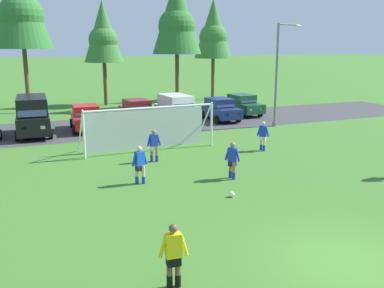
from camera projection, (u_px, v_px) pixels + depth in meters
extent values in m
plane|color=#3D7028|center=(163.00, 146.00, 25.18)|extent=(400.00, 400.00, 0.00)
cube|color=#3D3D3F|center=(131.00, 125.00, 31.63)|extent=(52.00, 8.40, 0.01)
sphere|color=white|center=(232.00, 194.00, 16.68)|extent=(0.22, 0.22, 0.22)
sphere|color=black|center=(232.00, 194.00, 16.68)|extent=(0.08, 0.08, 0.08)
sphere|color=red|center=(233.00, 194.00, 16.71)|extent=(0.07, 0.07, 0.07)
cylinder|color=white|center=(211.00, 125.00, 25.00)|extent=(0.12, 0.12, 2.44)
cylinder|color=white|center=(84.00, 136.00, 22.04)|extent=(0.12, 0.12, 2.44)
cylinder|color=white|center=(151.00, 108.00, 23.25)|extent=(7.32, 0.32, 0.12)
cylinder|color=white|center=(205.00, 121.00, 25.77)|extent=(0.14, 1.95, 2.46)
cylinder|color=white|center=(81.00, 130.00, 22.81)|extent=(0.14, 1.95, 2.46)
cube|color=silver|center=(146.00, 129.00, 24.43)|extent=(6.95, 0.23, 2.20)
cylinder|color=brown|center=(170.00, 272.00, 10.39)|extent=(0.14, 0.14, 0.80)
cylinder|color=brown|center=(178.00, 272.00, 10.43)|extent=(0.14, 0.14, 0.80)
cylinder|color=black|center=(170.00, 281.00, 10.45)|extent=(0.15, 0.15, 0.32)
cylinder|color=black|center=(178.00, 280.00, 10.48)|extent=(0.15, 0.15, 0.32)
cube|color=black|center=(174.00, 260.00, 10.34)|extent=(0.36, 0.25, 0.28)
cube|color=yellow|center=(173.00, 245.00, 10.25)|extent=(0.40, 0.27, 0.60)
sphere|color=brown|center=(173.00, 228.00, 10.16)|extent=(0.22, 0.22, 0.22)
cylinder|color=yellow|center=(163.00, 247.00, 10.22)|extent=(0.24, 0.11, 0.55)
cylinder|color=yellow|center=(184.00, 245.00, 10.30)|extent=(0.24, 0.11, 0.55)
cylinder|color=beige|center=(264.00, 144.00, 23.88)|extent=(0.14, 0.14, 0.80)
cylinder|color=beige|center=(261.00, 143.00, 24.10)|extent=(0.14, 0.14, 0.80)
cylinder|color=#1E38B7|center=(264.00, 148.00, 23.94)|extent=(0.15, 0.15, 0.32)
cylinder|color=#1E38B7|center=(261.00, 147.00, 24.16)|extent=(0.15, 0.15, 0.32)
cube|color=silver|center=(263.00, 138.00, 23.92)|extent=(0.39, 0.40, 0.28)
cube|color=#1E38B7|center=(263.00, 131.00, 23.84)|extent=(0.44, 0.44, 0.60)
sphere|color=beige|center=(263.00, 124.00, 23.74)|extent=(0.22, 0.22, 0.22)
cylinder|color=#1E38B7|center=(267.00, 132.00, 23.71)|extent=(0.22, 0.23, 0.55)
cylinder|color=#1E38B7|center=(259.00, 131.00, 23.97)|extent=(0.22, 0.23, 0.55)
cylinder|color=#936B4C|center=(157.00, 154.00, 21.69)|extent=(0.14, 0.14, 0.80)
cylinder|color=#936B4C|center=(152.00, 154.00, 21.76)|extent=(0.14, 0.14, 0.80)
cylinder|color=#232D99|center=(157.00, 159.00, 21.74)|extent=(0.15, 0.15, 0.32)
cylinder|color=#232D99|center=(152.00, 158.00, 21.82)|extent=(0.15, 0.15, 0.32)
cube|color=silver|center=(154.00, 148.00, 21.66)|extent=(0.35, 0.24, 0.28)
cube|color=#1E38B7|center=(154.00, 140.00, 21.57)|extent=(0.40, 0.27, 0.60)
sphere|color=#936B4C|center=(154.00, 132.00, 21.47)|extent=(0.22, 0.22, 0.22)
cylinder|color=#1E38B7|center=(159.00, 140.00, 21.65)|extent=(0.24, 0.11, 0.55)
cylinder|color=#1E38B7|center=(149.00, 141.00, 21.50)|extent=(0.24, 0.11, 0.55)
cylinder|color=beige|center=(143.00, 175.00, 18.23)|extent=(0.14, 0.14, 0.80)
cylinder|color=beige|center=(137.00, 174.00, 18.25)|extent=(0.14, 0.14, 0.80)
cylinder|color=#1E38B7|center=(144.00, 180.00, 18.29)|extent=(0.15, 0.15, 0.32)
cylinder|color=#1E38B7|center=(137.00, 180.00, 18.31)|extent=(0.15, 0.15, 0.32)
cube|color=black|center=(140.00, 167.00, 18.17)|extent=(0.39, 0.31, 0.28)
cube|color=blue|center=(140.00, 159.00, 18.09)|extent=(0.44, 0.35, 0.60)
sphere|color=beige|center=(139.00, 149.00, 17.99)|extent=(0.22, 0.22, 0.22)
cylinder|color=blue|center=(145.00, 158.00, 18.22)|extent=(0.25, 0.16, 0.55)
cylinder|color=blue|center=(134.00, 160.00, 17.96)|extent=(0.25, 0.16, 0.55)
cylinder|color=#936B4C|center=(234.00, 171.00, 18.82)|extent=(0.14, 0.14, 0.80)
cylinder|color=#936B4C|center=(230.00, 169.00, 19.04)|extent=(0.14, 0.14, 0.80)
cylinder|color=#232D99|center=(234.00, 176.00, 18.87)|extent=(0.15, 0.15, 0.32)
cylinder|color=#232D99|center=(230.00, 174.00, 19.09)|extent=(0.15, 0.15, 0.32)
cube|color=black|center=(232.00, 163.00, 18.86)|extent=(0.40, 0.39, 0.28)
cube|color=#1E38B7|center=(232.00, 154.00, 18.77)|extent=(0.44, 0.44, 0.60)
sphere|color=#936B4C|center=(233.00, 145.00, 18.67)|extent=(0.22, 0.22, 0.22)
cylinder|color=#1E38B7|center=(238.00, 156.00, 18.65)|extent=(0.23, 0.22, 0.55)
cylinder|color=#1E38B7|center=(227.00, 154.00, 18.90)|extent=(0.23, 0.22, 0.55)
cylinder|color=black|center=(0.00, 135.00, 26.76)|extent=(0.28, 0.65, 0.64)
cube|color=black|center=(33.00, 122.00, 27.90)|extent=(2.21, 4.90, 1.10)
cube|color=black|center=(32.00, 105.00, 27.84)|extent=(2.01, 4.19, 1.10)
cube|color=#28384C|center=(32.00, 109.00, 26.04)|extent=(1.69, 0.55, 0.91)
cube|color=#28384C|center=(47.00, 104.00, 28.15)|extent=(0.22, 3.48, 0.77)
cube|color=white|center=(43.00, 127.00, 25.91)|extent=(0.28, 0.09, 0.20)
cube|color=white|center=(24.00, 128.00, 25.55)|extent=(0.28, 0.09, 0.20)
cube|color=#B21414|center=(41.00, 116.00, 30.23)|extent=(0.28, 0.09, 0.20)
cube|color=#B21414|center=(25.00, 116.00, 29.88)|extent=(0.28, 0.09, 0.20)
cylinder|color=black|center=(51.00, 134.00, 26.99)|extent=(0.27, 0.65, 0.64)
cylinder|color=black|center=(17.00, 136.00, 26.34)|extent=(0.27, 0.65, 0.64)
cylinder|color=black|center=(49.00, 126.00, 29.72)|extent=(0.27, 0.65, 0.64)
cylinder|color=black|center=(18.00, 128.00, 29.06)|extent=(0.27, 0.65, 0.64)
cube|color=red|center=(86.00, 120.00, 29.68)|extent=(2.09, 4.31, 0.76)
cube|color=red|center=(86.00, 110.00, 29.66)|extent=(1.80, 2.21, 0.64)
cube|color=#28384C|center=(87.00, 112.00, 28.78)|extent=(1.55, 0.42, 0.55)
cube|color=#28384C|center=(98.00, 109.00, 29.93)|extent=(0.16, 1.78, 0.45)
cube|color=white|center=(97.00, 124.00, 27.93)|extent=(0.28, 0.10, 0.20)
cube|color=white|center=(82.00, 125.00, 27.62)|extent=(0.28, 0.10, 0.20)
cube|color=#B21414|center=(90.00, 115.00, 31.73)|extent=(0.28, 0.10, 0.20)
cube|color=#B21414|center=(76.00, 115.00, 31.41)|extent=(0.28, 0.10, 0.20)
cylinder|color=black|center=(102.00, 128.00, 28.85)|extent=(0.28, 0.66, 0.64)
cylinder|color=black|center=(75.00, 130.00, 28.28)|extent=(0.28, 0.66, 0.64)
cylinder|color=black|center=(97.00, 122.00, 31.25)|extent=(0.28, 0.66, 0.64)
cylinder|color=black|center=(72.00, 123.00, 30.68)|extent=(0.28, 0.66, 0.64)
cube|color=maroon|center=(138.00, 113.00, 32.71)|extent=(1.98, 4.27, 0.76)
cube|color=maroon|center=(137.00, 104.00, 32.68)|extent=(1.75, 2.17, 0.64)
cube|color=#28384C|center=(141.00, 106.00, 31.83)|extent=(1.54, 0.38, 0.55)
cube|color=#28384C|center=(147.00, 103.00, 33.03)|extent=(0.12, 1.79, 0.45)
cube|color=white|center=(153.00, 116.00, 31.09)|extent=(0.28, 0.09, 0.20)
cube|color=white|center=(140.00, 117.00, 30.68)|extent=(0.28, 0.09, 0.20)
cube|color=#B21414|center=(135.00, 109.00, 34.72)|extent=(0.28, 0.09, 0.20)
cube|color=#B21414|center=(123.00, 109.00, 34.30)|extent=(0.28, 0.09, 0.20)
cylinder|color=black|center=(155.00, 120.00, 32.02)|extent=(0.27, 0.65, 0.64)
cylinder|color=black|center=(132.00, 122.00, 31.27)|extent=(0.27, 0.65, 0.64)
cylinder|color=black|center=(143.00, 115.00, 34.32)|extent=(0.27, 0.65, 0.64)
cylinder|color=black|center=(121.00, 116.00, 33.56)|extent=(0.27, 0.65, 0.64)
cube|color=silver|center=(177.00, 113.00, 31.93)|extent=(2.07, 4.67, 1.00)
cube|color=silver|center=(176.00, 101.00, 31.90)|extent=(1.86, 3.06, 0.84)
cube|color=#28384C|center=(183.00, 103.00, 30.65)|extent=(1.63, 0.44, 0.71)
cube|color=#28384C|center=(186.00, 100.00, 32.26)|extent=(0.14, 2.55, 0.59)
cube|color=white|center=(196.00, 117.00, 30.14)|extent=(0.28, 0.09, 0.20)
cube|color=white|center=(183.00, 118.00, 29.70)|extent=(0.28, 0.09, 0.20)
cube|color=#B21414|center=(172.00, 108.00, 34.13)|extent=(0.28, 0.09, 0.20)
cube|color=#B21414|center=(159.00, 109.00, 33.69)|extent=(0.28, 0.09, 0.20)
cylinder|color=black|center=(197.00, 122.00, 31.17)|extent=(0.26, 0.65, 0.64)
cylinder|color=black|center=(172.00, 124.00, 30.39)|extent=(0.26, 0.65, 0.64)
cylinder|color=black|center=(181.00, 116.00, 33.69)|extent=(0.26, 0.65, 0.64)
cylinder|color=black|center=(158.00, 118.00, 32.90)|extent=(0.26, 0.65, 0.64)
cube|color=navy|center=(220.00, 111.00, 33.58)|extent=(1.81, 4.20, 0.76)
cube|color=navy|center=(219.00, 102.00, 33.56)|extent=(1.66, 2.10, 0.64)
cube|color=#28384C|center=(225.00, 104.00, 32.69)|extent=(1.53, 0.32, 0.55)
cube|color=#28384C|center=(229.00, 102.00, 33.88)|extent=(0.04, 1.79, 0.45)
cube|color=white|center=(239.00, 114.00, 31.91)|extent=(0.28, 0.08, 0.20)
cube|color=white|center=(227.00, 115.00, 31.53)|extent=(0.28, 0.08, 0.20)
cube|color=#B21414|center=(214.00, 107.00, 35.61)|extent=(0.28, 0.08, 0.20)
cube|color=#B21414|center=(203.00, 108.00, 35.23)|extent=(0.28, 0.08, 0.20)
cylinder|color=black|center=(238.00, 118.00, 32.84)|extent=(0.24, 0.64, 0.64)
cylinder|color=black|center=(217.00, 120.00, 32.15)|extent=(0.24, 0.64, 0.64)
cylinder|color=black|center=(223.00, 113.00, 35.18)|extent=(0.24, 0.64, 0.64)
cylinder|color=black|center=(203.00, 115.00, 34.49)|extent=(0.24, 0.64, 0.64)
cube|color=#194C2D|center=(242.00, 107.00, 36.15)|extent=(2.04, 4.30, 0.76)
cube|color=#194C2D|center=(242.00, 98.00, 36.12)|extent=(1.77, 2.19, 0.64)
cube|color=#28384C|center=(248.00, 100.00, 35.28)|extent=(1.55, 0.40, 0.55)
cube|color=#28384C|center=(250.00, 98.00, 36.48)|extent=(0.14, 1.78, 0.45)
cube|color=white|center=(262.00, 109.00, 34.55)|extent=(0.28, 0.10, 0.20)
cube|color=white|center=(251.00, 110.00, 34.12)|extent=(0.28, 0.10, 0.20)
cube|color=#B21414|center=(234.00, 103.00, 38.15)|extent=(0.28, 0.10, 0.20)
cube|color=#B21414|center=(225.00, 104.00, 37.73)|extent=(0.28, 0.10, 0.20)
cylinder|color=black|center=(260.00, 113.00, 35.48)|extent=(0.28, 0.65, 0.64)
cylinder|color=black|center=(242.00, 114.00, 34.71)|extent=(0.28, 0.65, 0.64)
cylinder|color=black|center=(243.00, 109.00, 37.76)|extent=(0.28, 0.65, 0.64)
cylinder|color=black|center=(225.00, 110.00, 36.98)|extent=(0.28, 0.65, 0.64)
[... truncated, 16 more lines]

